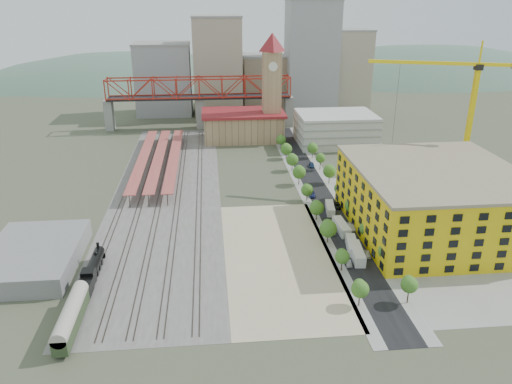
{
  "coord_description": "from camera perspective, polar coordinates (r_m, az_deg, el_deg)",
  "views": [
    {
      "loc": [
        -20.89,
        -144.86,
        63.92
      ],
      "look_at": [
        -7.9,
        -10.62,
        10.0
      ],
      "focal_mm": 35.0,
      "sensor_mm": 36.0,
      "label": 1
    }
  ],
  "objects": [
    {
      "name": "ground",
      "position": [
        159.71,
        2.46,
        -1.82
      ],
      "size": [
        400.0,
        400.0,
        0.0
      ],
      "primitive_type": "plane",
      "color": "#474C38",
      "rests_on": "ground"
    },
    {
      "name": "car_6",
      "position": [
        161.71,
        9.22,
        -1.53
      ],
      "size": [
        2.93,
        5.13,
        1.35
      ],
      "primitive_type": "imported",
      "rotation": [
        0.0,
        0.0,
        -0.15
      ],
      "color": "black",
      "rests_on": "ground"
    },
    {
      "name": "warehouse",
      "position": [
        137.84,
        -24.13,
        -6.75
      ],
      "size": [
        22.0,
        32.0,
        5.0
      ],
      "primitive_type": "cube",
      "color": "gray",
      "rests_on": "ground"
    },
    {
      "name": "construction_building",
      "position": [
        150.06,
        19.7,
        -0.85
      ],
      "size": [
        44.6,
        50.6,
        18.8
      ],
      "color": "yellow",
      "rests_on": "ground"
    },
    {
      "name": "car_5",
      "position": [
        147.51,
        10.75,
        -3.96
      ],
      "size": [
        1.87,
        4.89,
        1.59
      ],
      "primitive_type": "imported",
      "rotation": [
        0.0,
        0.0,
        0.04
      ],
      "color": "#9F9EA4",
      "rests_on": "ground"
    },
    {
      "name": "sidewalk_west",
      "position": [
        175.0,
        5.2,
        0.28
      ],
      "size": [
        3.0,
        170.0,
        0.04
      ],
      "primitive_type": "cube",
      "color": "gray",
      "rests_on": "ground"
    },
    {
      "name": "sidewalk_east",
      "position": [
        177.3,
        8.69,
        0.4
      ],
      "size": [
        3.0,
        170.0,
        0.04
      ],
      "primitive_type": "cube",
      "color": "gray",
      "rests_on": "ground"
    },
    {
      "name": "truss_bridge",
      "position": [
        253.93,
        -6.49,
        11.43
      ],
      "size": [
        94.0,
        9.6,
        25.6
      ],
      "color": "gray",
      "rests_on": "ground"
    },
    {
      "name": "ballast_strip",
      "position": [
        175.13,
        -10.09,
        0.04
      ],
      "size": [
        36.0,
        165.0,
        0.06
      ],
      "primitive_type": "cube",
      "color": "#605E59",
      "rests_on": "ground"
    },
    {
      "name": "rail_tracks",
      "position": [
        175.25,
        -10.68,
        0.06
      ],
      "size": [
        26.56,
        160.0,
        0.18
      ],
      "color": "#382B23",
      "rests_on": "ground"
    },
    {
      "name": "parking_garage",
      "position": [
        229.44,
        9.08,
        7.15
      ],
      "size": [
        34.0,
        26.0,
        14.0
      ],
      "primitive_type": "cube",
      "color": "silver",
      "rests_on": "ground"
    },
    {
      "name": "car_0",
      "position": [
        128.98,
        10.56,
        -8.0
      ],
      "size": [
        2.08,
        3.99,
        1.3
      ],
      "primitive_type": "imported",
      "rotation": [
        0.0,
        0.0,
        -0.15
      ],
      "color": "silver",
      "rests_on": "ground"
    },
    {
      "name": "car_4",
      "position": [
        133.97,
        12.6,
        -6.97
      ],
      "size": [
        2.05,
        3.99,
        1.3
      ],
      "primitive_type": "imported",
      "rotation": [
        0.0,
        0.0,
        -0.14
      ],
      "color": "silver",
      "rests_on": "ground"
    },
    {
      "name": "site_trailer_d",
      "position": [
        158.01,
        8.45,
        -1.84
      ],
      "size": [
        3.58,
        9.19,
        2.45
      ],
      "primitive_type": "cube",
      "rotation": [
        0.0,
        0.0,
        -0.14
      ],
      "color": "silver",
      "rests_on": "ground"
    },
    {
      "name": "platform_canopies",
      "position": [
        200.11,
        -11.06,
        3.95
      ],
      "size": [
        16.0,
        80.0,
        4.12
      ],
      "color": "#B45845",
      "rests_on": "ground"
    },
    {
      "name": "clock_tower",
      "position": [
        229.43,
        1.82,
        12.95
      ],
      "size": [
        12.0,
        12.0,
        52.0
      ],
      "color": "tan",
      "rests_on": "ground"
    },
    {
      "name": "site_trailer_b",
      "position": [
        136.25,
        10.9,
        -6.0
      ],
      "size": [
        3.96,
        9.8,
        2.61
      ],
      "primitive_type": "cube",
      "rotation": [
        0.0,
        0.0,
        -0.16
      ],
      "color": "silver",
      "rests_on": "ground"
    },
    {
      "name": "construction_pad",
      "position": [
        154.96,
        20.27,
        -4.01
      ],
      "size": [
        50.0,
        90.0,
        0.06
      ],
      "primitive_type": "cube",
      "color": "gray",
      "rests_on": "ground"
    },
    {
      "name": "distant_hills",
      "position": [
        434.59,
        3.55,
        2.47
      ],
      "size": [
        647.0,
        264.0,
        227.0
      ],
      "color": "#4C6B59",
      "rests_on": "ground"
    },
    {
      "name": "car_7",
      "position": [
        198.33,
        6.38,
        3.06
      ],
      "size": [
        2.55,
        4.92,
        1.36
      ],
      "primitive_type": "imported",
      "rotation": [
        0.0,
        0.0,
        -0.14
      ],
      "color": "navy",
      "rests_on": "ground"
    },
    {
      "name": "dirt_lot",
      "position": [
        131.22,
        2.6,
        -7.37
      ],
      "size": [
        28.0,
        67.0,
        0.06
      ],
      "primitive_type": "cube",
      "color": "tan",
      "rests_on": "ground"
    },
    {
      "name": "station_hall",
      "position": [
        234.51,
        -1.49,
        7.65
      ],
      "size": [
        38.0,
        24.0,
        13.1
      ],
      "color": "tan",
      "rests_on": "ground"
    },
    {
      "name": "car_3",
      "position": [
        169.37,
        6.43,
        -0.26
      ],
      "size": [
        2.46,
        5.11,
        1.44
      ],
      "primitive_type": "imported",
      "rotation": [
        0.0,
        0.0,
        -0.09
      ],
      "color": "navy",
      "rests_on": "ground"
    },
    {
      "name": "skyline",
      "position": [
        291.49,
        0.12,
        13.68
      ],
      "size": [
        133.0,
        46.0,
        60.0
      ],
      "color": "#9EA0A3",
      "rests_on": "ground"
    },
    {
      "name": "car_2",
      "position": [
        160.56,
        7.12,
        -1.55
      ],
      "size": [
        2.6,
        5.59,
        1.55
      ],
      "primitive_type": "imported",
      "rotation": [
        0.0,
        0.0,
        -0.0
      ],
      "color": "black",
      "rests_on": "ground"
    },
    {
      "name": "locomotive",
      "position": [
        126.82,
        -18.25,
        -8.59
      ],
      "size": [
        2.93,
        22.63,
        5.66
      ],
      "color": "black",
      "rests_on": "ground"
    },
    {
      "name": "site_trailer_c",
      "position": [
        145.67,
        9.73,
        -3.97
      ],
      "size": [
        3.22,
        10.29,
        2.78
      ],
      "primitive_type": "cube",
      "rotation": [
        0.0,
        0.0,
        0.05
      ],
      "color": "silver",
      "rests_on": "ground"
    },
    {
      "name": "car_1",
      "position": [
        144.54,
        8.64,
        -4.38
      ],
      "size": [
        1.75,
        4.71,
        1.54
      ],
      "primitive_type": "imported",
      "rotation": [
        0.0,
        0.0,
        -0.03
      ],
      "color": "gray",
      "rests_on": "ground"
    },
    {
      "name": "street_trees",
      "position": [
        167.05,
        7.67,
        -0.91
      ],
      "size": [
        15.4,
        124.4,
        8.0
      ],
      "color": "#2D651E",
      "rests_on": "ground"
    },
    {
      "name": "coach",
      "position": [
        110.24,
        -20.38,
        -13.23
      ],
      "size": [
        3.25,
        18.86,
        5.92
      ],
      "color": "#25381E",
      "rests_on": "ground"
    },
    {
      "name": "site_trailer_a",
      "position": [
        132.18,
        11.46,
        -6.9
      ],
      "size": [
        3.79,
        10.64,
        2.85
      ],
      "primitive_type": "cube",
      "rotation": [
        0.0,
        0.0,
        -0.1
      ],
      "color": "silver",
      "rests_on": "ground"
    },
    {
      "name": "tower_crane",
      "position": [
        180.25,
        22.56,
        9.6
      ],
      "size": [
        44.96,
        16.62,
        50.08
      ],
      "color": "yellow",
      "rests_on": "ground"
    },
    {
      "name": "street_asphalt",
      "position": [
        176.06,
        6.96,
        0.35
      ],
      "size": [
        12.0,
        170.0,
        0.06
      ],
      "primitive_type": "cube",
      "color": "black",
      "rests_on": "ground"
    }
  ]
}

